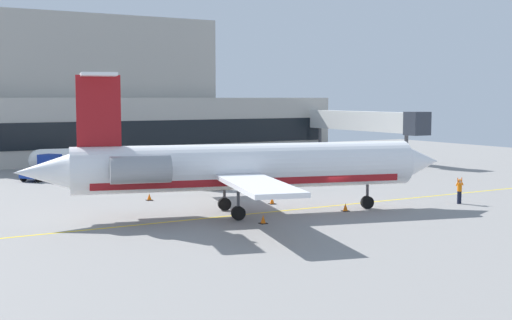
{
  "coord_description": "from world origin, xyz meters",
  "views": [
    {
      "loc": [
        -28.38,
        -37.85,
        7.83
      ],
      "look_at": [
        -1.77,
        7.82,
        3.0
      ],
      "focal_mm": 48.22,
      "sensor_mm": 36.0,
      "label": 1
    }
  ],
  "objects": [
    {
      "name": "pushback_tractor",
      "position": [
        -13.01,
        28.5,
        1.06
      ],
      "size": [
        4.39,
        3.85,
        2.37
      ],
      "color": "#19389E",
      "rests_on": "ground"
    },
    {
      "name": "baggage_tug",
      "position": [
        -2.32,
        14.62,
        0.94
      ],
      "size": [
        3.29,
        3.43,
        2.08
      ],
      "color": "silver",
      "rests_on": "ground"
    },
    {
      "name": "safety_cone_delta",
      "position": [
        -9.32,
        11.02,
        0.25
      ],
      "size": [
        0.47,
        0.47,
        0.55
      ],
      "color": "orange",
      "rests_on": "ground"
    },
    {
      "name": "safety_cone_bravo",
      "position": [
        -2.17,
        4.79,
        0.25
      ],
      "size": [
        0.47,
        0.47,
        0.55
      ],
      "color": "orange",
      "rests_on": "ground"
    },
    {
      "name": "ground",
      "position": [
        0.0,
        0.0,
        -0.05
      ],
      "size": [
        120.0,
        120.0,
        0.11
      ],
      "color": "gray"
    },
    {
      "name": "jet_bridge_west",
      "position": [
        26.19,
        28.64,
        4.84
      ],
      "size": [
        2.4,
        21.22,
        6.21
      ],
      "color": "silver",
      "rests_on": "ground"
    },
    {
      "name": "safety_cone_alpha",
      "position": [
        0.54,
        -0.48,
        0.25
      ],
      "size": [
        0.47,
        0.47,
        0.55
      ],
      "color": "orange",
      "rests_on": "ground"
    },
    {
      "name": "regional_jet",
      "position": [
        -6.42,
        1.95,
        3.21
      ],
      "size": [
        28.78,
        21.92,
        9.32
      ],
      "color": "white",
      "rests_on": "ground"
    },
    {
      "name": "marshaller",
      "position": [
        9.85,
        -2.04,
        0.99
      ],
      "size": [
        0.83,
        0.34,
        1.95
      ],
      "color": "#191E33",
      "rests_on": "ground"
    },
    {
      "name": "safety_cone_charlie",
      "position": [
        -6.78,
        -1.65,
        0.25
      ],
      "size": [
        0.47,
        0.47,
        0.55
      ],
      "color": "orange",
      "rests_on": "ground"
    },
    {
      "name": "belt_loader",
      "position": [
        4.65,
        22.59,
        0.9
      ],
      "size": [
        4.27,
        3.05,
        1.96
      ],
      "color": "silver",
      "rests_on": "ground"
    },
    {
      "name": "fuel_tank",
      "position": [
        -10.17,
        32.57,
        1.46
      ],
      "size": [
        6.86,
        3.0,
        2.61
      ],
      "color": "white",
      "rests_on": "ground"
    },
    {
      "name": "terminal_building",
      "position": [
        -4.19,
        45.96,
        6.76
      ],
      "size": [
        65.92,
        11.44,
        17.93
      ],
      "color": "#B7B2A8",
      "rests_on": "ground"
    }
  ]
}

